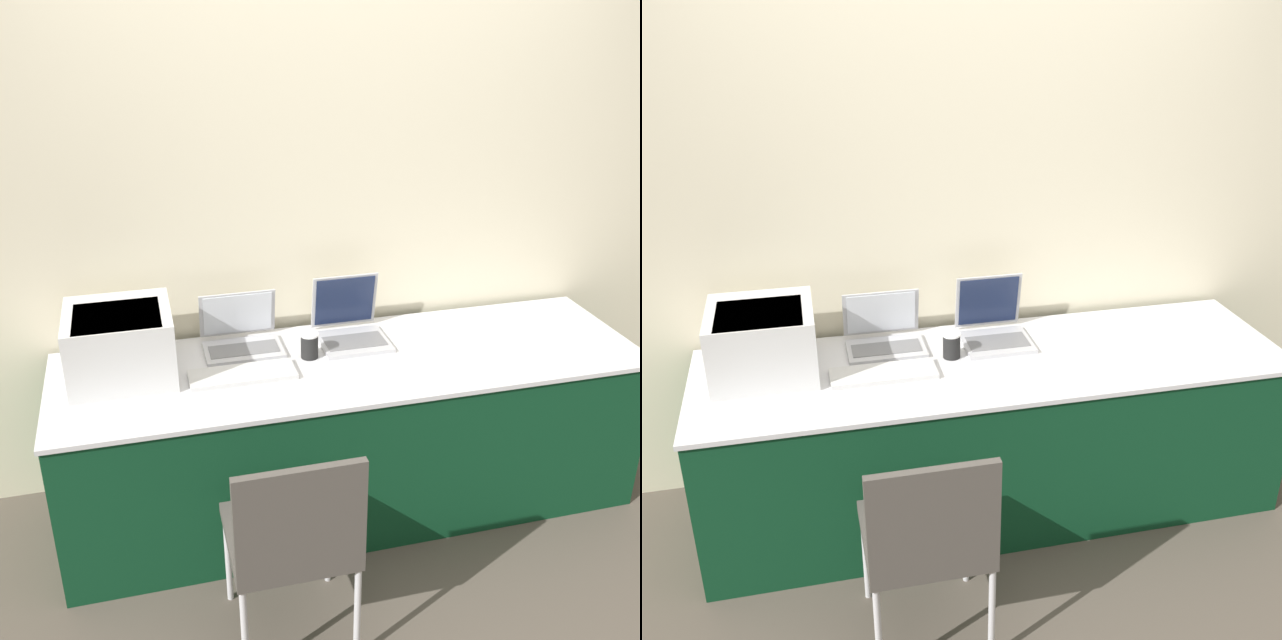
% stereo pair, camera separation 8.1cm
% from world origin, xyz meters
% --- Properties ---
extents(ground_plane, '(14.00, 14.00, 0.00)m').
position_xyz_m(ground_plane, '(0.00, 0.00, 0.00)').
color(ground_plane, brown).
extents(wall_back, '(8.00, 0.05, 2.60)m').
position_xyz_m(wall_back, '(0.00, 0.79, 1.30)').
color(wall_back, beige).
rests_on(wall_back, ground_plane).
extents(table, '(2.48, 0.75, 0.73)m').
position_xyz_m(table, '(0.00, 0.36, 0.36)').
color(table, '#0C381E').
rests_on(table, ground_plane).
extents(printer, '(0.41, 0.40, 0.28)m').
position_xyz_m(printer, '(-0.93, 0.46, 0.88)').
color(printer, silver).
rests_on(printer, table).
extents(laptop_left, '(0.33, 0.27, 0.23)m').
position_xyz_m(laptop_left, '(-0.43, 0.59, 0.78)').
color(laptop_left, '#B7B7BC').
rests_on(laptop_left, table).
extents(laptop_right, '(0.30, 0.31, 0.27)m').
position_xyz_m(laptop_right, '(0.05, 0.55, 0.78)').
color(laptop_right, '#B7B7BC').
rests_on(laptop_right, table).
extents(external_keyboard, '(0.43, 0.16, 0.02)m').
position_xyz_m(external_keyboard, '(-0.47, 0.33, 0.74)').
color(external_keyboard, silver).
rests_on(external_keyboard, table).
extents(coffee_cup, '(0.08, 0.08, 0.11)m').
position_xyz_m(coffee_cup, '(-0.17, 0.43, 0.78)').
color(coffee_cup, black).
rests_on(coffee_cup, table).
extents(chair, '(0.43, 0.42, 0.84)m').
position_xyz_m(chair, '(-0.42, -0.37, 0.50)').
color(chair, '#4C4742').
rests_on(chair, ground_plane).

